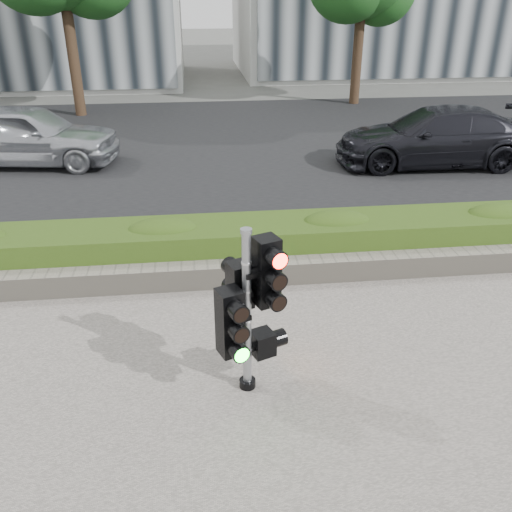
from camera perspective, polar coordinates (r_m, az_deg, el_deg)
The scene contains 8 objects.
ground at distance 6.49m, azimuth 0.66°, elevation -11.21°, with size 120.00×120.00×0.00m, color #51514C.
road at distance 15.62m, azimuth -4.06°, elevation 11.63°, with size 60.00×13.00×0.02m, color black.
curb at distance 9.15m, azimuth -1.82°, elevation 1.12°, with size 60.00×0.25×0.12m, color gray.
stone_wall at distance 7.97m, azimuth -1.05°, elevation -1.77°, with size 12.00×0.32×0.34m, color gray.
hedge at distance 8.48m, azimuth -1.50°, elevation 1.30°, with size 12.00×1.00×0.68m, color #507223.
traffic_signal at distance 5.54m, azimuth -0.87°, elevation -5.00°, with size 0.69×0.60×1.88m.
car_silver at distance 14.62m, azimuth -22.86°, elevation 11.67°, with size 1.74×4.32×1.47m, color #B3B5BB.
car_dark at distance 14.21m, azimuth 18.27°, elevation 11.84°, with size 1.94×4.77×1.38m, color black.
Camera 1 is at (-0.67, -5.10, 3.95)m, focal length 38.00 mm.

